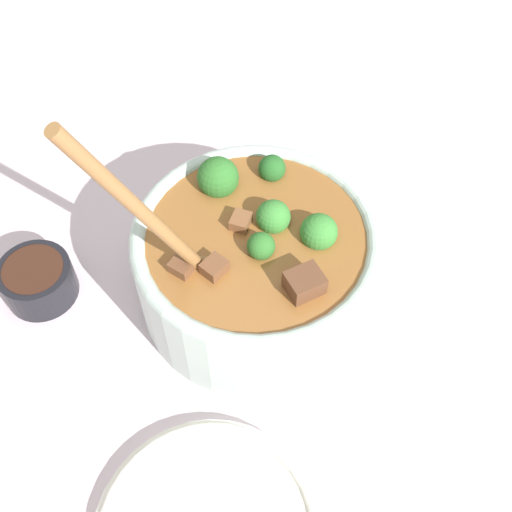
% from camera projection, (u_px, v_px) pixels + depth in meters
% --- Properties ---
extents(ground_plane, '(4.00, 4.00, 0.00)m').
position_uv_depth(ground_plane, '(256.00, 294.00, 0.69)').
color(ground_plane, silver).
extents(stew_bowl, '(0.27, 0.24, 0.32)m').
position_uv_depth(stew_bowl, '(256.00, 260.00, 0.64)').
color(stew_bowl, '#B2C6BC').
rests_on(stew_bowl, ground_plane).
extents(condiment_bowl, '(0.08, 0.08, 0.04)m').
position_uv_depth(condiment_bowl, '(37.00, 279.00, 0.68)').
color(condiment_bowl, black).
rests_on(condiment_bowl, ground_plane).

